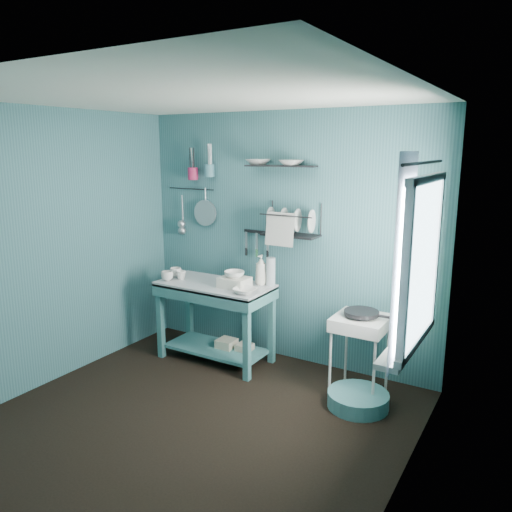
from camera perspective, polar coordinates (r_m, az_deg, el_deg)
The scene contains 36 objects.
floor at distance 4.25m, azimuth -6.81°, elevation -18.14°, with size 3.20×3.20×0.00m, color black.
ceiling at distance 3.68m, azimuth -7.84°, elevation 17.71°, with size 3.20×3.20×0.00m, color silver.
wall_back at distance 5.01m, azimuth 3.32°, elevation 1.98°, with size 3.20×3.20×0.00m, color #326066.
wall_front at distance 2.80m, azimuth -26.66°, elevation -7.68°, with size 3.20×3.20×0.00m, color #326066.
wall_left at distance 4.91m, azimuth -22.18°, elevation 0.86°, with size 3.00×3.00×0.00m, color #326066.
wall_right at distance 3.09m, azimuth 16.93°, elevation -5.11°, with size 3.00×3.00×0.00m, color #326066.
work_counter at distance 5.14m, azimuth -4.66°, elevation -7.51°, with size 1.15×0.58×0.81m, color #346C6E.
mug_left at distance 5.17m, azimuth -10.12°, elevation -2.25°, with size 0.12×0.12×0.10m, color silver.
mug_mid at distance 5.19m, azimuth -8.56°, elevation -2.19°, with size 0.10×0.10×0.09m, color silver.
mug_right at distance 5.31m, azimuth -9.16°, elevation -1.86°, with size 0.12×0.12×0.10m, color silver.
wash_tub at distance 4.85m, azimuth -2.48°, elevation -3.02°, with size 0.28×0.22×0.10m, color beige.
tub_bowl at distance 4.83m, azimuth -2.49°, elevation -2.10°, with size 0.20×0.20×0.06m, color silver.
soap_bottle at distance 4.92m, azimuth 0.57°, elevation -1.60°, with size 0.12×0.12×0.30m, color beige.
water_bottle at distance 4.89m, azimuth 1.70°, elevation -1.80°, with size 0.09×0.09×0.28m, color #AEBAC2.
counter_bowl at distance 4.65m, azimuth -1.29°, elevation -4.00°, with size 0.22×0.22×0.05m, color silver.
hotplate_stand at distance 4.55m, azimuth 11.73°, elevation -11.09°, with size 0.45×0.45×0.72m, color beige.
frying_pan at distance 4.41m, azimuth 11.96°, elevation -6.36°, with size 0.30×0.30×0.04m, color black.
knife_strip at distance 5.12m, azimuth 0.14°, elevation 2.78°, with size 0.32×0.02×0.03m, color black.
dish_rack at distance 4.81m, azimuth 4.00°, elevation 4.17°, with size 0.55×0.24×0.32m, color black.
upper_shelf at distance 4.85m, azimuth 2.90°, elevation 10.24°, with size 0.70×0.18×0.01m, color black.
shelf_bowl_left at distance 4.97m, azimuth 0.24°, elevation 11.12°, with size 0.22×0.22×0.05m, color silver.
shelf_bowl_right at distance 4.79m, azimuth 4.06°, elevation 10.92°, with size 0.21×0.21×0.05m, color silver.
utensil_cup_magenta at distance 5.46m, azimuth -7.22°, elevation 9.32°, with size 0.11×0.11×0.13m, color #AB1F4B.
utensil_cup_teal at distance 5.33m, azimuth -5.37°, elevation 9.69°, with size 0.11×0.11×0.13m, color #3B6F7B.
colander at distance 5.44m, azimuth -5.83°, elevation 4.92°, with size 0.28×0.28×0.03m, color #A8ABB0.
ladle_outer at distance 5.64m, azimuth -8.42°, elevation 5.38°, with size 0.01×0.01×0.30m, color #A8ABB0.
ladle_inner at distance 5.65m, azimuth -8.37°, elevation 4.61°, with size 0.01×0.01×0.30m, color #A8ABB0.
hook_rail at distance 5.55m, azimuth -7.43°, elevation 7.62°, with size 0.01×0.01×0.60m, color black.
window_glass at distance 3.48m, azimuth 18.67°, elevation -0.74°, with size 1.10×1.10×0.00m, color white.
windowsill at distance 3.67m, azimuth 16.72°, elevation -9.61°, with size 0.16×0.95×0.04m, color beige.
curtain at distance 3.20m, azimuth 16.43°, elevation -0.78°, with size 1.35×1.35×0.00m, color silver.
curtain_rod at distance 3.41m, azimuth 18.68°, elevation 10.06°, with size 0.02×0.02×1.05m, color black.
potted_plant at distance 3.82m, azimuth 17.32°, elevation -4.98°, with size 0.24×0.24×0.43m, color #265F2A.
storage_tin_large at distance 5.23m, azimuth -3.37°, elevation -10.62°, with size 0.18×0.18×0.22m, color tan.
storage_tin_small at distance 5.16m, azimuth -1.31°, elevation -11.06°, with size 0.15×0.15×0.20m, color tan.
floor_basin at distance 4.46m, azimuth 11.58°, elevation -15.79°, with size 0.51×0.51×0.13m, color teal.
Camera 1 is at (2.27, -2.88, 2.14)m, focal length 35.00 mm.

